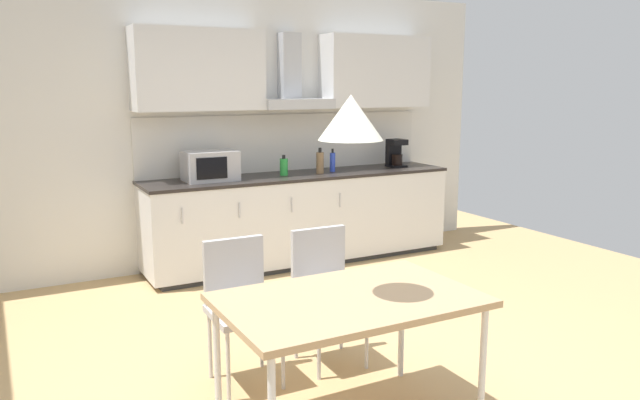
{
  "coord_description": "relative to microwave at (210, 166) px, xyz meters",
  "views": [
    {
      "loc": [
        -1.79,
        -3.03,
        1.8
      ],
      "look_at": [
        0.22,
        0.73,
        1.0
      ],
      "focal_mm": 35.0,
      "sensor_mm": 36.0,
      "label": 1
    }
  ],
  "objects": [
    {
      "name": "pendant_lamp",
      "position": [
        -0.25,
        -2.95,
        0.59
      ],
      "size": [
        0.32,
        0.32,
        0.22
      ],
      "primitive_type": "cone",
      "color": "silver"
    },
    {
      "name": "wall_back",
      "position": [
        -0.02,
        0.38,
        0.32
      ],
      "size": [
        6.61,
        0.1,
        2.73
      ],
      "primitive_type": "cube",
      "color": "silver",
      "rests_on": "ground_plane"
    },
    {
      "name": "kitchen_counter",
      "position": [
        0.94,
        0.0,
        -0.59
      ],
      "size": [
        3.19,
        0.68,
        0.91
      ],
      "color": "#333333",
      "rests_on": "ground_plane"
    },
    {
      "name": "coffee_maker",
      "position": [
        2.11,
        0.03,
        0.01
      ],
      "size": [
        0.18,
        0.19,
        0.3
      ],
      "color": "black",
      "rests_on": "kitchen_counter"
    },
    {
      "name": "microwave",
      "position": [
        0.0,
        0.0,
        0.0
      ],
      "size": [
        0.48,
        0.35,
        0.28
      ],
      "color": "#ADADB2",
      "rests_on": "kitchen_counter"
    },
    {
      "name": "bottle_green",
      "position": [
        0.76,
        0.0,
        -0.05
      ],
      "size": [
        0.08,
        0.08,
        0.2
      ],
      "color": "green",
      "rests_on": "kitchen_counter"
    },
    {
      "name": "upper_wall_cabinets",
      "position": [
        0.94,
        0.16,
        0.87
      ],
      "size": [
        3.17,
        0.4,
        0.75
      ],
      "color": "silver"
    },
    {
      "name": "ground_plane",
      "position": [
        -0.02,
        -2.53,
        -1.06
      ],
      "size": [
        8.26,
        8.57,
        0.02
      ],
      "primitive_type": "cube",
      "color": "tan"
    },
    {
      "name": "backsplash_tile",
      "position": [
        0.94,
        0.32,
        0.15
      ],
      "size": [
        3.17,
        0.02,
        0.58
      ],
      "primitive_type": "cube",
      "color": "silver",
      "rests_on": "kitchen_counter"
    },
    {
      "name": "chair_far_right",
      "position": [
        0.05,
        -2.15,
        -0.51
      ],
      "size": [
        0.41,
        0.41,
        0.87
      ],
      "color": "#B2B2B7",
      "rests_on": "ground_plane"
    },
    {
      "name": "chair_far_left",
      "position": [
        -0.54,
        -2.15,
        -0.51
      ],
      "size": [
        0.41,
        0.41,
        0.87
      ],
      "color": "#B2B2B7",
      "rests_on": "ground_plane"
    },
    {
      "name": "dining_table",
      "position": [
        -0.25,
        -2.95,
        -0.37
      ],
      "size": [
        1.31,
        0.83,
        0.73
      ],
      "color": "tan",
      "rests_on": "ground_plane"
    },
    {
      "name": "bottle_brown",
      "position": [
        1.13,
        -0.06,
        -0.03
      ],
      "size": [
        0.08,
        0.08,
        0.26
      ],
      "color": "brown",
      "rests_on": "kitchen_counter"
    },
    {
      "name": "bottle_blue",
      "position": [
        1.31,
        0.01,
        -0.04
      ],
      "size": [
        0.06,
        0.06,
        0.23
      ],
      "color": "blue",
      "rests_on": "kitchen_counter"
    }
  ]
}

